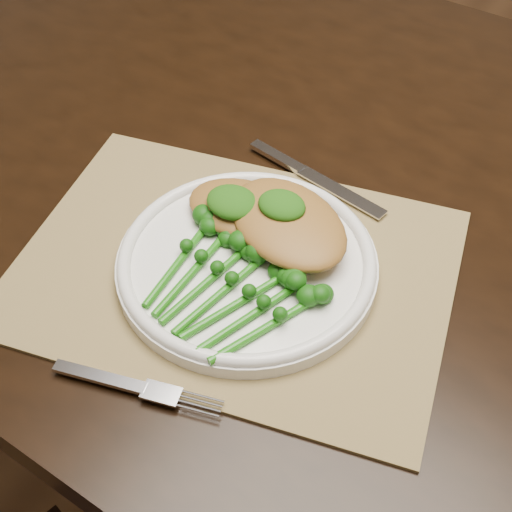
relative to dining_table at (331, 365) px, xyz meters
The scene contains 11 objects.
floor 0.38m from the dining_table, 17.04° to the left, with size 4.00×4.00×0.00m, color brown.
dining_table is the anchor object (origin of this frame).
placemat 0.42m from the dining_table, 101.61° to the right, with size 0.43×0.32×0.00m, color olive.
dinner_plate 0.43m from the dining_table, 98.11° to the right, with size 0.26×0.26×0.02m.
knife 0.39m from the dining_table, 155.46° to the right, with size 0.19×0.04×0.01m.
fork 0.52m from the dining_table, 93.02° to the right, with size 0.16×0.06×0.00m.
chicken_fillet_left 0.43m from the dining_table, 115.09° to the right, with size 0.12×0.08×0.02m, color olive.
chicken_fillet_right 0.43m from the dining_table, 93.92° to the right, with size 0.14×0.10×0.03m, color olive.
pesto_dollop_left 0.45m from the dining_table, 115.05° to the right, with size 0.06×0.05×0.02m, color #134209.
pesto_dollop_right 0.45m from the dining_table, 98.40° to the right, with size 0.05×0.04×0.02m, color #134209.
broccolini_bundle 0.46m from the dining_table, 94.99° to the right, with size 0.16×0.18×0.04m.
Camera 1 is at (0.18, -0.59, 1.29)m, focal length 50.00 mm.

